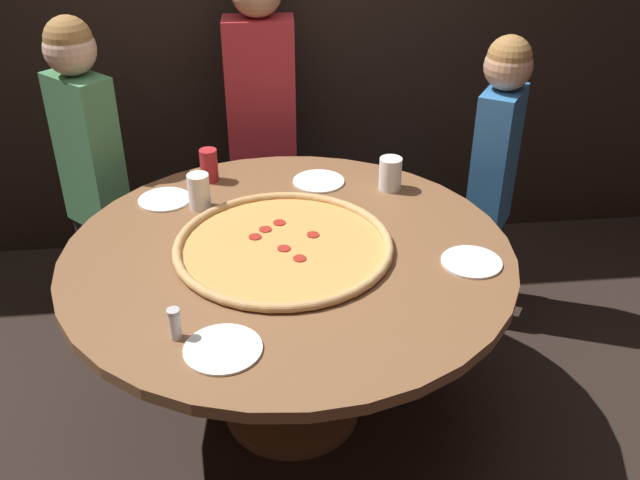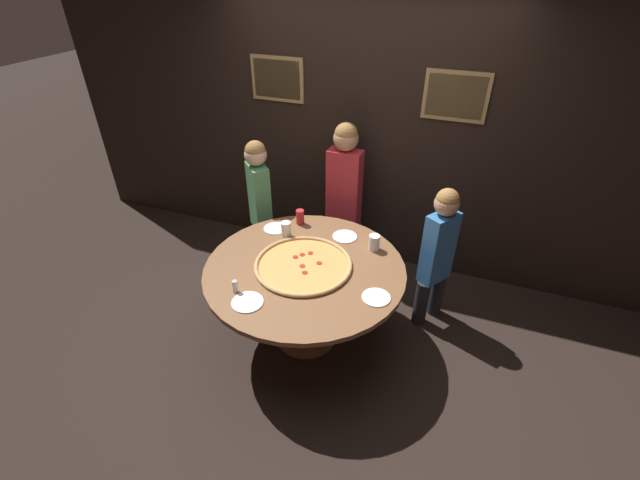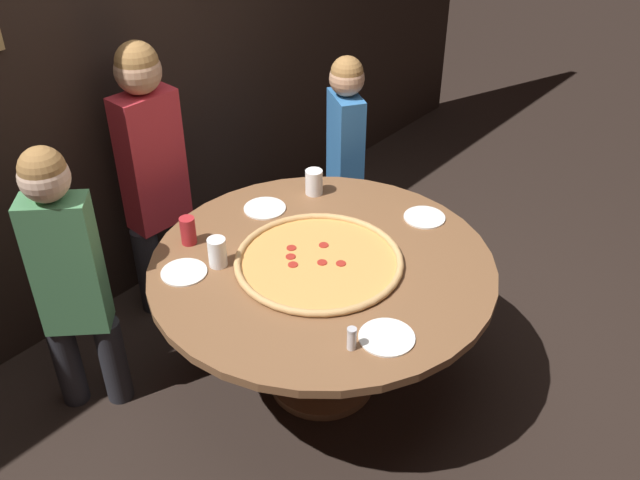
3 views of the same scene
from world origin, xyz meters
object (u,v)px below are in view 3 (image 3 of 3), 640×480
at_px(dining_table, 322,287).
at_px(white_plate_beside_cup, 424,217).
at_px(giant_pizza, 319,261).
at_px(white_plate_right_side, 184,272).
at_px(condiment_shaker, 352,338).
at_px(diner_centre_back, 68,271).
at_px(white_plate_near_front, 387,337).
at_px(white_plate_left_side, 265,208).
at_px(drink_cup_front_edge, 188,231).
at_px(drink_cup_by_shaker, 314,182).
at_px(drink_cup_near_left, 217,252).
at_px(diner_side_left, 345,151).
at_px(diner_far_right, 152,166).

distance_m(dining_table, white_plate_beside_cup, 0.63).
height_order(giant_pizza, white_plate_right_side, giant_pizza).
bearing_deg(condiment_shaker, diner_centre_back, 109.86).
bearing_deg(white_plate_near_front, white_plate_left_side, 69.74).
bearing_deg(white_plate_beside_cup, drink_cup_front_edge, 140.80).
bearing_deg(drink_cup_front_edge, drink_cup_by_shaker, -12.04).
distance_m(drink_cup_front_edge, white_plate_near_front, 1.07).
bearing_deg(white_plate_left_side, diner_centre_back, 164.15).
bearing_deg(drink_cup_by_shaker, drink_cup_near_left, -174.10).
bearing_deg(giant_pizza, diner_centre_back, 135.20).
relative_size(drink_cup_near_left, drink_cup_front_edge, 1.01).
height_order(white_plate_beside_cup, white_plate_near_front, same).
xyz_separation_m(drink_cup_near_left, diner_side_left, (1.22, 0.26, -0.08)).
bearing_deg(diner_centre_back, white_plate_right_side, 178.51).
bearing_deg(drink_cup_near_left, dining_table, -47.78).
bearing_deg(giant_pizza, drink_cup_near_left, 131.38).
distance_m(drink_cup_front_edge, diner_centre_back, 0.54).
bearing_deg(dining_table, diner_centre_back, 135.49).
bearing_deg(diner_far_right, white_plate_near_front, 86.42).
bearing_deg(diner_side_left, drink_cup_by_shaker, -36.23).
xyz_separation_m(dining_table, diner_far_right, (-0.05, 1.09, 0.25)).
height_order(white_plate_right_side, diner_far_right, diner_far_right).
distance_m(dining_table, condiment_shaker, 0.59).
bearing_deg(diner_centre_back, white_plate_near_front, 159.47).
distance_m(drink_cup_by_shaker, condiment_shaker, 1.15).
relative_size(white_plate_beside_cup, white_plate_near_front, 0.91).
height_order(drink_cup_by_shaker, diner_far_right, diner_far_right).
bearing_deg(drink_cup_front_edge, condiment_shaker, -94.01).
xyz_separation_m(drink_cup_near_left, white_plate_left_side, (0.46, 0.16, -0.06)).
xyz_separation_m(drink_cup_near_left, drink_cup_by_shaker, (0.74, 0.08, -0.00)).
relative_size(drink_cup_front_edge, white_plate_left_side, 0.64).
height_order(giant_pizza, white_plate_near_front, giant_pizza).
distance_m(drink_cup_near_left, condiment_shaker, 0.77).
distance_m(drink_cup_near_left, white_plate_left_side, 0.49).
xyz_separation_m(white_plate_right_side, diner_centre_back, (-0.34, 0.36, 0.03)).
distance_m(drink_cup_front_edge, drink_cup_by_shaker, 0.72).
distance_m(dining_table, diner_far_right, 1.12).
bearing_deg(diner_side_left, white_plate_right_side, -48.92).
bearing_deg(dining_table, giant_pizza, 155.71).
bearing_deg(condiment_shaker, white_plate_near_front, -27.99).
bearing_deg(giant_pizza, white_plate_beside_cup, -14.07).
xyz_separation_m(giant_pizza, white_plate_near_front, (-0.20, -0.51, -0.01)).
distance_m(drink_cup_front_edge, white_plate_beside_cup, 1.13).
bearing_deg(giant_pizza, dining_table, -24.29).
xyz_separation_m(drink_cup_by_shaker, white_plate_beside_cup, (0.17, -0.56, -0.06)).
height_order(dining_table, diner_far_right, diner_far_right).
xyz_separation_m(white_plate_right_side, condiment_shaker, (0.10, -0.84, 0.05)).
bearing_deg(drink_cup_near_left, diner_far_right, 70.96).
bearing_deg(diner_side_left, white_plate_left_side, -49.61).
relative_size(dining_table, diner_side_left, 1.20).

